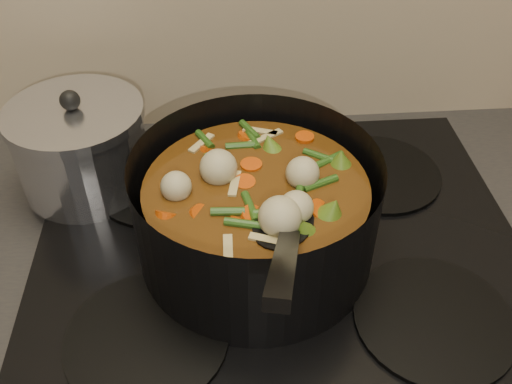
{
  "coord_description": "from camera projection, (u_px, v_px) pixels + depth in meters",
  "views": [
    {
      "loc": [
        -0.07,
        1.43,
        1.46
      ],
      "look_at": [
        -0.03,
        1.92,
        1.03
      ],
      "focal_mm": 40.0,
      "sensor_mm": 36.0,
      "label": 1
    }
  ],
  "objects": [
    {
      "name": "stovetop",
      "position": [
        279.0,
        250.0,
        0.74
      ],
      "size": [
        0.62,
        0.54,
        0.03
      ],
      "color": "black",
      "rests_on": "counter"
    },
    {
      "name": "stockpot",
      "position": [
        256.0,
        213.0,
        0.68
      ],
      "size": [
        0.37,
        0.44,
        0.21
      ],
      "rotation": [
        0.0,
        0.0,
        -0.39
      ],
      "color": "black",
      "rests_on": "stovetop"
    },
    {
      "name": "saucepan",
      "position": [
        82.0,
        147.0,
        0.78
      ],
      "size": [
        0.18,
        0.18,
        0.15
      ],
      "rotation": [
        0.0,
        0.0,
        -0.15
      ],
      "color": "silver",
      "rests_on": "stovetop"
    }
  ]
}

